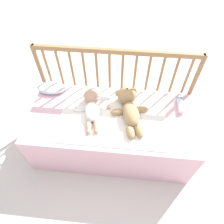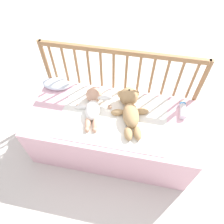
{
  "view_description": "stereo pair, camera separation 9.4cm",
  "coord_description": "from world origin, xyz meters",
  "px_view_note": "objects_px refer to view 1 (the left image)",
  "views": [
    {
      "loc": [
        0.09,
        -0.95,
        1.69
      ],
      "look_at": [
        0.0,
        0.0,
        0.5
      ],
      "focal_mm": 32.0,
      "sensor_mm": 36.0,
      "label": 1
    },
    {
      "loc": [
        0.19,
        -0.94,
        1.69
      ],
      "look_at": [
        0.0,
        0.0,
        0.5
      ],
      "focal_mm": 32.0,
      "sensor_mm": 36.0,
      "label": 2
    }
  ],
  "objects_px": {
    "teddy_bear": "(129,106)",
    "baby_bottle": "(180,104)",
    "small_pillow": "(51,88)",
    "baby": "(92,106)"
  },
  "relations": [
    {
      "from": "teddy_bear",
      "to": "small_pillow",
      "type": "xyz_separation_m",
      "value": [
        -0.68,
        0.17,
        -0.03
      ]
    },
    {
      "from": "teddy_bear",
      "to": "baby_bottle",
      "type": "distance_m",
      "value": 0.43
    },
    {
      "from": "teddy_bear",
      "to": "baby",
      "type": "height_order",
      "value": "teddy_bear"
    },
    {
      "from": "small_pillow",
      "to": "teddy_bear",
      "type": "bearing_deg",
      "value": -13.64
    },
    {
      "from": "baby",
      "to": "baby_bottle",
      "type": "relative_size",
      "value": 2.32
    },
    {
      "from": "baby_bottle",
      "to": "baby",
      "type": "bearing_deg",
      "value": -171.13
    },
    {
      "from": "baby",
      "to": "baby_bottle",
      "type": "bearing_deg",
      "value": 8.87
    },
    {
      "from": "baby",
      "to": "small_pillow",
      "type": "bearing_deg",
      "value": 154.4
    },
    {
      "from": "teddy_bear",
      "to": "baby",
      "type": "relative_size",
      "value": 1.15
    },
    {
      "from": "teddy_bear",
      "to": "small_pillow",
      "type": "height_order",
      "value": "teddy_bear"
    }
  ]
}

